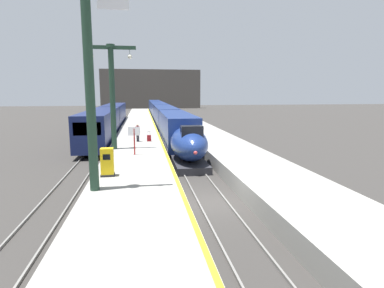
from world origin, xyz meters
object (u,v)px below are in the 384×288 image
at_px(highspeed_train_main, 162,114).
at_px(rolling_suitcase, 149,138).
at_px(station_column_mid, 112,87).
at_px(station_column_near, 89,57).
at_px(departure_info_board, 134,135).
at_px(regional_train_adjacent, 109,119).
at_px(ticket_machine_yellow, 107,163).
at_px(passenger_near_edge, 138,131).

relative_size(highspeed_train_main, rolling_suitcase, 76.31).
height_order(station_column_mid, rolling_suitcase, station_column_mid).
relative_size(station_column_near, station_column_mid, 1.23).
xyz_separation_m(rolling_suitcase, departure_info_board, (-1.24, -6.62, 1.20)).
bearing_deg(departure_info_board, highspeed_train_main, 82.91).
distance_m(regional_train_adjacent, departure_info_board, 21.59).
bearing_deg(rolling_suitcase, ticket_machine_yellow, -101.66).
bearing_deg(station_column_mid, ticket_machine_yellow, -87.75).
bearing_deg(station_column_mid, rolling_suitcase, 52.17).
height_order(rolling_suitcase, ticket_machine_yellow, ticket_machine_yellow).
xyz_separation_m(highspeed_train_main, station_column_near, (-5.85, -42.20, 5.38)).
bearing_deg(passenger_near_edge, rolling_suitcase, 3.17).
bearing_deg(departure_info_board, station_column_near, -100.93).
distance_m(highspeed_train_main, rolling_suitcase, 27.03).
xyz_separation_m(highspeed_train_main, regional_train_adjacent, (-8.10, -12.26, 0.15)).
distance_m(regional_train_adjacent, station_column_mid, 19.01).
xyz_separation_m(highspeed_train_main, ticket_machine_yellow, (-5.55, -39.58, -0.18)).
xyz_separation_m(regional_train_adjacent, passenger_near_edge, (4.10, -14.67, -0.09)).
height_order(ticket_machine_yellow, departure_info_board, departure_info_board).
xyz_separation_m(regional_train_adjacent, ticket_machine_yellow, (2.55, -27.33, -0.34)).
bearing_deg(departure_info_board, station_column_mid, 121.84).
relative_size(station_column_near, departure_info_board, 4.92).
distance_m(station_column_near, ticket_machine_yellow, 6.15).
distance_m(highspeed_train_main, ticket_machine_yellow, 39.97).
bearing_deg(station_column_near, passenger_near_edge, 83.08).
height_order(highspeed_train_main, passenger_near_edge, highspeed_train_main).
height_order(regional_train_adjacent, passenger_near_edge, regional_train_adjacent).
bearing_deg(rolling_suitcase, passenger_near_edge, -176.83).
bearing_deg(passenger_near_edge, highspeed_train_main, 81.56).
height_order(rolling_suitcase, departure_info_board, departure_info_board).
height_order(regional_train_adjacent, station_column_mid, station_column_mid).
xyz_separation_m(regional_train_adjacent, rolling_suitcase, (5.17, -14.61, -0.77)).
distance_m(station_column_mid, passenger_near_edge, 5.94).
distance_m(station_column_near, rolling_suitcase, 16.72).
bearing_deg(station_column_mid, station_column_near, -89.75).
distance_m(regional_train_adjacent, rolling_suitcase, 15.51).
bearing_deg(highspeed_train_main, rolling_suitcase, -96.22).
distance_m(station_column_mid, ticket_machine_yellow, 9.93).
bearing_deg(departure_info_board, rolling_suitcase, 79.38).
xyz_separation_m(station_column_mid, ticket_machine_yellow, (0.35, -8.89, -4.42)).
height_order(passenger_near_edge, ticket_machine_yellow, passenger_near_edge).
xyz_separation_m(highspeed_train_main, departure_info_board, (-4.17, -33.49, 0.58)).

